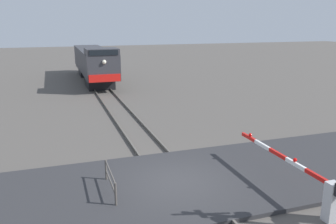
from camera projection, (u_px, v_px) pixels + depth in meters
name	position (u px, v px, depth m)	size (l,w,h in m)	color
ground_plane	(177.00, 185.00, 13.14)	(160.00, 160.00, 0.00)	#514C47
rail_track_left	(159.00, 186.00, 12.90)	(0.08, 80.00, 0.15)	#59544C
rail_track_right	(195.00, 181.00, 13.34)	(0.08, 80.00, 0.15)	#59544C
road_surface	(177.00, 183.00, 13.12)	(36.00, 6.00, 0.15)	#2D2D30
locomotive	(94.00, 62.00, 35.68)	(2.81, 15.10, 3.80)	black
crossing_gate	(316.00, 185.00, 11.20)	(0.36, 5.84, 1.40)	silver
guard_railing	(110.00, 179.00, 12.23)	(0.08, 2.12, 0.95)	#4C4742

